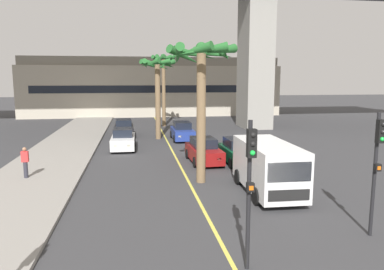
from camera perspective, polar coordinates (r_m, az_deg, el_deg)
The scene contains 15 objects.
sidewalk_left at distance 20.50m, azimuth -23.79°, elevation -6.74°, with size 4.80×80.00×0.15m, color gray.
lane_stripe_center at distance 27.73m, azimuth -3.19°, elevation -2.25°, with size 0.14×56.00×0.01m, color #DBCC4C.
pier_building_backdrop at distance 54.75m, azimuth -6.13°, elevation 7.40°, with size 36.13×8.04×8.23m.
car_queue_front at distance 23.41m, azimuth 1.82°, elevation -2.50°, with size 1.96×4.16×1.56m.
car_queue_second at distance 23.32m, azimuth 7.14°, elevation -2.61°, with size 1.91×4.14×1.56m.
car_queue_third at distance 31.98m, azimuth -1.52°, elevation 0.53°, with size 1.85×4.11×1.56m.
car_queue_fourth at distance 34.48m, azimuth -10.52°, elevation 0.99°, with size 1.91×4.14×1.56m.
car_queue_fifth at distance 28.23m, azimuth -10.63°, elevation -0.71°, with size 1.86×4.11×1.56m.
delivery_van at distance 17.37m, azimuth 11.64°, elevation -4.75°, with size 2.26×5.30×2.36m.
traffic_light_median_near at distance 10.03m, azimuth 8.98°, elevation -6.20°, with size 0.24×0.37×4.20m.
traffic_light_right_far_corner at distance 13.51m, azimuth 26.78°, elevation -3.17°, with size 0.24×0.37×4.20m.
palm_tree_near_median at distance 32.29m, azimuth -5.31°, elevation 9.20°, with size 3.21×3.23×7.06m.
palm_tree_mid_median at distance 41.08m, azimuth -4.44°, elevation 10.15°, with size 2.75×2.72×7.96m.
palm_tree_far_median at distance 18.38m, azimuth 1.39°, elevation 9.83°, with size 3.51×3.57×7.05m.
pedestrian_near_crosswalk at distance 21.04m, azimuth -24.44°, elevation -3.81°, with size 0.34×0.22×1.62m.
Camera 1 is at (-2.67, -3.10, 5.28)m, focal length 34.40 mm.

